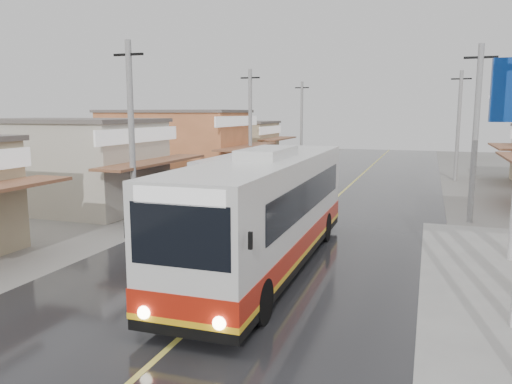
{
  "coord_description": "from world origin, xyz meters",
  "views": [
    {
      "loc": [
        5.06,
        -9.5,
        5.01
      ],
      "look_at": [
        -0.72,
        7.15,
        2.2
      ],
      "focal_mm": 35.0,
      "sensor_mm": 36.0,
      "label": 1
    }
  ],
  "objects_px": {
    "coach_bus": "(268,211)",
    "tricycle_near": "(150,191)",
    "second_bus": "(243,180)",
    "cyclist": "(234,213)",
    "tricycle_far": "(179,185)"
  },
  "relations": [
    {
      "from": "coach_bus",
      "to": "cyclist",
      "type": "height_order",
      "value": "coach_bus"
    },
    {
      "from": "coach_bus",
      "to": "tricycle_near",
      "type": "height_order",
      "value": "coach_bus"
    },
    {
      "from": "coach_bus",
      "to": "tricycle_far",
      "type": "bearing_deg",
      "value": 130.43
    },
    {
      "from": "second_bus",
      "to": "cyclist",
      "type": "relative_size",
      "value": 4.54
    },
    {
      "from": "second_bus",
      "to": "cyclist",
      "type": "xyz_separation_m",
      "value": [
        1.03,
        -3.88,
        -0.9
      ]
    },
    {
      "from": "coach_bus",
      "to": "cyclist",
      "type": "xyz_separation_m",
      "value": [
        -3.26,
        5.16,
        -1.26
      ]
    },
    {
      "from": "coach_bus",
      "to": "tricycle_far",
      "type": "xyz_separation_m",
      "value": [
        -8.17,
        9.34,
        -0.82
      ]
    },
    {
      "from": "cyclist",
      "to": "tricycle_near",
      "type": "bearing_deg",
      "value": 146.43
    },
    {
      "from": "second_bus",
      "to": "tricycle_near",
      "type": "relative_size",
      "value": 3.09
    },
    {
      "from": "tricycle_near",
      "to": "coach_bus",
      "type": "bearing_deg",
      "value": -17.42
    },
    {
      "from": "coach_bus",
      "to": "second_bus",
      "type": "height_order",
      "value": "coach_bus"
    },
    {
      "from": "tricycle_near",
      "to": "tricycle_far",
      "type": "relative_size",
      "value": 1.03
    },
    {
      "from": "cyclist",
      "to": "tricycle_near",
      "type": "distance_m",
      "value": 5.64
    },
    {
      "from": "cyclist",
      "to": "tricycle_near",
      "type": "xyz_separation_m",
      "value": [
        -5.32,
        1.81,
        0.42
      ]
    },
    {
      "from": "tricycle_near",
      "to": "second_bus",
      "type": "bearing_deg",
      "value": 47.48
    }
  ]
}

